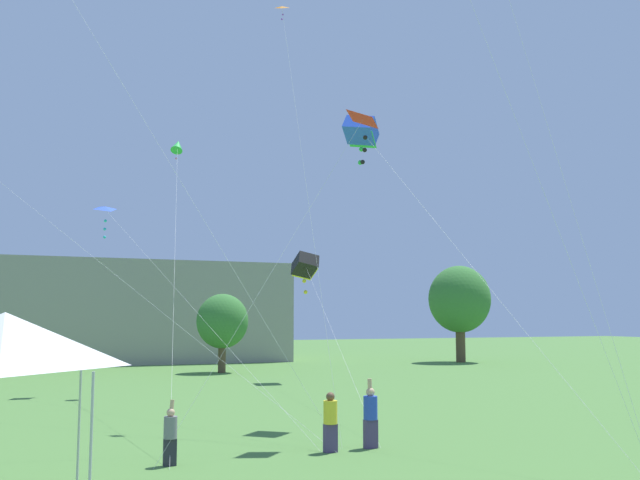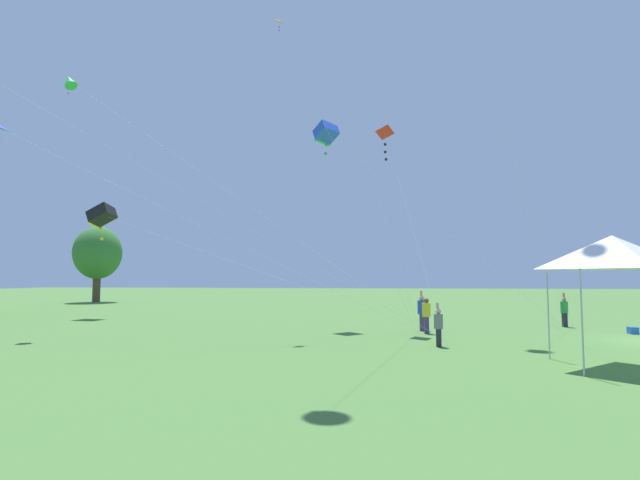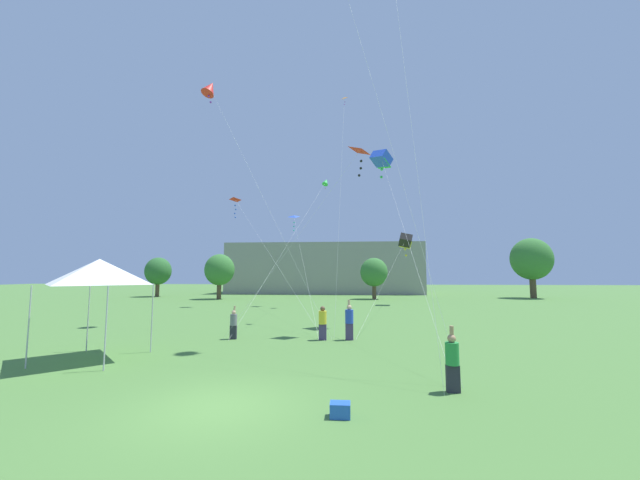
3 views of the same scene
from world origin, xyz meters
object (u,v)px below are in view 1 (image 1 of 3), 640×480
(kite_blue_delta_2, at_px, (106,210))
(kite_red_delta_4, at_px, (363,121))
(person_grey_shirt, at_px, (170,434))
(kite_black_box_6, at_px, (305,266))
(festival_tent, at_px, (4,340))
(kite_green_diamond_3, at_px, (178,146))
(person_yellow_shirt, at_px, (330,420))
(person_blue_shirt, at_px, (370,414))
(kite_blue_box_7, at_px, (361,131))
(kite_orange_delta_8, at_px, (284,20))

(kite_blue_delta_2, bearing_deg, kite_red_delta_4, -69.09)
(person_grey_shirt, height_order, kite_black_box_6, kite_black_box_6)
(person_grey_shirt, bearing_deg, kite_black_box_6, 23.68)
(festival_tent, xyz_separation_m, kite_red_delta_4, (10.86, 6.96, 7.18))
(kite_green_diamond_3, bearing_deg, festival_tent, -107.88)
(person_yellow_shirt, bearing_deg, person_blue_shirt, 22.41)
(person_blue_shirt, relative_size, kite_blue_delta_2, 0.10)
(kite_green_diamond_3, relative_size, kite_red_delta_4, 1.81)
(person_blue_shirt, bearing_deg, person_grey_shirt, 105.02)
(kite_blue_box_7, bearing_deg, kite_red_delta_4, -114.46)
(kite_green_diamond_3, xyz_separation_m, kite_black_box_6, (8.84, 3.35, -6.12))
(kite_red_delta_4, bearing_deg, kite_blue_delta_2, 110.91)
(person_yellow_shirt, distance_m, kite_green_diamond_3, 22.52)
(person_blue_shirt, height_order, person_grey_shirt, person_blue_shirt)
(person_blue_shirt, xyz_separation_m, kite_black_box_6, (6.35, 21.99, 6.18))
(kite_blue_box_7, bearing_deg, person_yellow_shirt, -124.05)
(person_yellow_shirt, height_order, kite_red_delta_4, kite_red_delta_4)
(kite_green_diamond_3, distance_m, kite_blue_box_7, 14.32)
(person_yellow_shirt, relative_size, kite_orange_delta_8, 0.10)
(person_yellow_shirt, bearing_deg, kite_blue_delta_2, 120.11)
(kite_black_box_6, xyz_separation_m, kite_blue_box_7, (-4.07, -16.71, 4.14))
(kite_green_diamond_3, height_order, kite_blue_box_7, kite_green_diamond_3)
(festival_tent, height_order, kite_blue_delta_2, kite_blue_delta_2)
(person_blue_shirt, distance_m, kite_green_diamond_3, 22.47)
(person_blue_shirt, relative_size, person_grey_shirt, 1.20)
(kite_blue_delta_2, xyz_separation_m, kite_red_delta_4, (6.77, -17.73, 1.02))
(person_blue_shirt, bearing_deg, kite_black_box_6, -3.58)
(kite_orange_delta_8, bearing_deg, kite_green_diamond_3, 100.95)
(person_yellow_shirt, height_order, kite_blue_box_7, kite_blue_box_7)
(kite_blue_delta_2, bearing_deg, kite_black_box_6, 11.21)
(kite_red_delta_4, bearing_deg, person_grey_shirt, -163.09)
(kite_orange_delta_8, bearing_deg, festival_tent, -128.25)
(festival_tent, relative_size, person_blue_shirt, 1.94)
(person_blue_shirt, relative_size, kite_black_box_6, 0.09)
(festival_tent, bearing_deg, kite_blue_box_7, 40.01)
(person_yellow_shirt, xyz_separation_m, person_grey_shirt, (-4.72, -0.13, -0.10))
(person_grey_shirt, height_order, kite_blue_delta_2, kite_blue_delta_2)
(person_blue_shirt, height_order, kite_blue_box_7, kite_blue_box_7)
(festival_tent, height_order, kite_orange_delta_8, kite_orange_delta_8)
(kite_black_box_6, bearing_deg, person_yellow_shirt, -109.26)
(kite_green_diamond_3, height_order, kite_red_delta_4, kite_green_diamond_3)
(festival_tent, xyz_separation_m, kite_orange_delta_8, (9.86, 12.51, 12.89))
(festival_tent, xyz_separation_m, person_blue_shirt, (10.16, 5.16, -2.50))
(person_grey_shirt, height_order, kite_blue_box_7, kite_blue_box_7)
(festival_tent, distance_m, kite_blue_delta_2, 25.77)
(kite_blue_delta_2, bearing_deg, person_grey_shirt, -90.07)
(kite_green_diamond_3, distance_m, kite_black_box_6, 11.26)
(person_blue_shirt, xyz_separation_m, kite_orange_delta_8, (-0.30, 7.34, 15.39))
(kite_blue_box_7, relative_size, kite_orange_delta_8, 0.82)
(festival_tent, bearing_deg, person_grey_shirt, 50.32)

